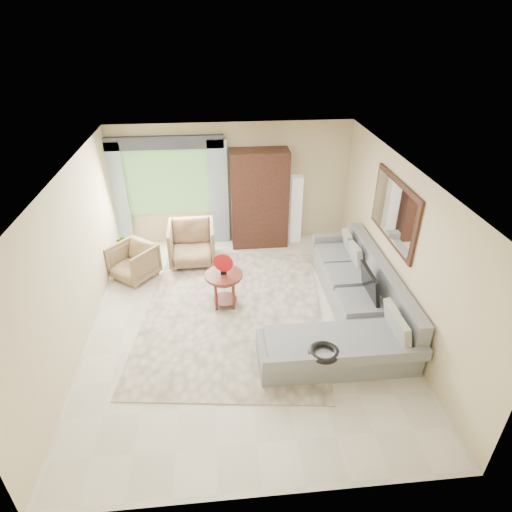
{
  "coord_description": "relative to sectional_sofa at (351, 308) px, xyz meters",
  "views": [
    {
      "loc": [
        -0.33,
        -5.65,
        4.58
      ],
      "look_at": [
        0.25,
        0.35,
        1.05
      ],
      "focal_mm": 30.0,
      "sensor_mm": 36.0,
      "label": 1
    }
  ],
  "objects": [
    {
      "name": "coffee_table",
      "position": [
        -2.07,
        0.65,
        0.06
      ],
      "size": [
        0.65,
        0.65,
        0.65
      ],
      "rotation": [
        0.0,
        0.0,
        0.19
      ],
      "color": "#492013",
      "rests_on": "ground"
    },
    {
      "name": "tv_screen",
      "position": [
        0.27,
        0.04,
        0.44
      ],
      "size": [
        0.14,
        0.74,
        0.48
      ],
      "primitive_type": "cube",
      "rotation": [
        0.0,
        -0.17,
        0.0
      ],
      "color": "black",
      "rests_on": "sectional_sofa"
    },
    {
      "name": "armchair_left",
      "position": [
        -3.78,
        1.73,
        0.06
      ],
      "size": [
        1.05,
        1.05,
        0.69
      ],
      "primitive_type": "imported",
      "rotation": [
        0.0,
        0.0,
        -0.67
      ],
      "color": "#9E8356",
      "rests_on": "ground"
    },
    {
      "name": "ground",
      "position": [
        -1.78,
        0.18,
        -0.28
      ],
      "size": [
        6.0,
        6.0,
        0.0
      ],
      "primitive_type": "plane",
      "color": "silver",
      "rests_on": "ground"
    },
    {
      "name": "window",
      "position": [
        -3.13,
        3.15,
        1.12
      ],
      "size": [
        1.8,
        0.04,
        1.4
      ],
      "primitive_type": "cube",
      "color": "#669E59",
      "rests_on": "wall_back"
    },
    {
      "name": "potted_plant",
      "position": [
        -4.06,
        2.45,
        0.01
      ],
      "size": [
        0.65,
        0.61,
        0.58
      ],
      "primitive_type": "imported",
      "rotation": [
        0.0,
        0.0,
        0.34
      ],
      "color": "#999999",
      "rests_on": "ground"
    },
    {
      "name": "curtain_left",
      "position": [
        -4.18,
        3.06,
        0.87
      ],
      "size": [
        0.4,
        0.08,
        2.3
      ],
      "primitive_type": "cube",
      "color": "#9EB7CC",
      "rests_on": "ground"
    },
    {
      "name": "garden_hose",
      "position": [
        -0.78,
        -1.27,
        0.26
      ],
      "size": [
        0.43,
        0.43,
        0.09
      ],
      "primitive_type": "torus",
      "color": "black",
      "rests_on": "sectional_sofa"
    },
    {
      "name": "floor_lamp",
      "position": [
        -0.43,
        2.96,
        0.47
      ],
      "size": [
        0.24,
        0.24,
        1.5
      ],
      "primitive_type": "cube",
      "color": "silver",
      "rests_on": "ground"
    },
    {
      "name": "armoire",
      "position": [
        -1.23,
        2.9,
        0.77
      ],
      "size": [
        1.2,
        0.55,
        2.1
      ],
      "primitive_type": "cube",
      "color": "black",
      "rests_on": "ground"
    },
    {
      "name": "red_disc",
      "position": [
        -2.07,
        0.65,
        0.6
      ],
      "size": [
        0.33,
        0.13,
        0.34
      ],
      "primitive_type": "cylinder",
      "rotation": [
        1.57,
        0.0,
        -0.32
      ],
      "color": "red",
      "rests_on": "coffee_table"
    },
    {
      "name": "armchair_right",
      "position": [
        -2.68,
        2.21,
        0.14
      ],
      "size": [
        0.93,
        0.96,
        0.85
      ],
      "primitive_type": "imported",
      "rotation": [
        0.0,
        0.0,
        0.03
      ],
      "color": "#A08057",
      "rests_on": "ground"
    },
    {
      "name": "valance",
      "position": [
        -3.13,
        3.08,
        1.97
      ],
      "size": [
        2.4,
        0.12,
        0.26
      ],
      "primitive_type": "cube",
      "color": "#1E232D",
      "rests_on": "wall_back"
    },
    {
      "name": "wall_mirror",
      "position": [
        0.68,
        0.53,
        1.47
      ],
      "size": [
        0.05,
        1.7,
        1.05
      ],
      "color": "black",
      "rests_on": "wall_right"
    },
    {
      "name": "curtain_right",
      "position": [
        -2.08,
        3.06,
        0.87
      ],
      "size": [
        0.4,
        0.08,
        2.3
      ],
      "primitive_type": "cube",
      "color": "#9EB7CC",
      "rests_on": "ground"
    },
    {
      "name": "sectional_sofa",
      "position": [
        0.0,
        0.0,
        0.0
      ],
      "size": [
        2.3,
        3.46,
        0.9
      ],
      "color": "gray",
      "rests_on": "ground"
    },
    {
      "name": "area_rug",
      "position": [
        -1.94,
        0.44,
        -0.27
      ],
      "size": [
        3.46,
        4.33,
        0.02
      ],
      "primitive_type": "cube",
      "rotation": [
        0.0,
        0.0,
        -0.12
      ],
      "color": "beige",
      "rests_on": "ground"
    }
  ]
}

